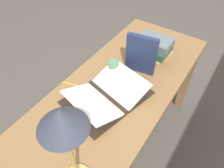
% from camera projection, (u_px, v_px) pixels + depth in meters
% --- Properties ---
extents(ground_plane, '(12.00, 12.00, 0.00)m').
position_uv_depth(ground_plane, '(117.00, 146.00, 1.91)').
color(ground_plane, '#47423D').
extents(reading_desk, '(1.57, 0.64, 0.76)m').
position_uv_depth(reading_desk, '(118.00, 97.00, 1.44)').
color(reading_desk, brown).
rests_on(reading_desk, ground_plane).
extents(open_book, '(0.54, 0.44, 0.09)m').
position_uv_depth(open_book, '(107.00, 95.00, 1.28)').
color(open_book, black).
rests_on(open_book, reading_desk).
extents(book_stack_tall, '(0.23, 0.24, 0.13)m').
position_uv_depth(book_stack_tall, '(154.00, 47.00, 1.55)').
color(book_stack_tall, tan).
rests_on(book_stack_tall, reading_desk).
extents(book_standing_upright, '(0.07, 0.20, 0.27)m').
position_uv_depth(book_standing_upright, '(141.00, 55.00, 1.37)').
color(book_standing_upright, '#1E284C').
rests_on(book_standing_upright, reading_desk).
extents(reading_lamp, '(0.17, 0.17, 0.50)m').
position_uv_depth(reading_lamp, '(63.00, 127.00, 0.68)').
color(reading_lamp, tan).
rests_on(reading_lamp, reading_desk).
extents(coffee_mug, '(0.10, 0.07, 0.10)m').
position_uv_depth(coffee_mug, '(114.00, 68.00, 1.41)').
color(coffee_mug, '#4C7F5B').
rests_on(coffee_mug, reading_desk).
extents(pencil, '(0.05, 0.16, 0.01)m').
position_uv_depth(pencil, '(75.00, 85.00, 1.37)').
color(pencil, gold).
rests_on(pencil, reading_desk).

